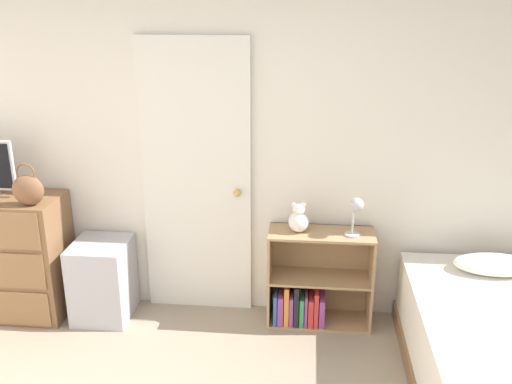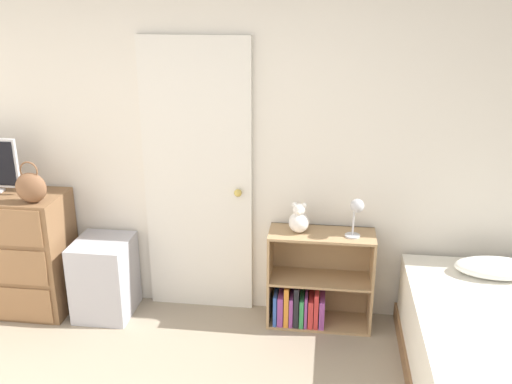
# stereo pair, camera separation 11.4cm
# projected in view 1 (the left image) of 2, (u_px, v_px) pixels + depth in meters

# --- Properties ---
(wall_back) EXTENTS (10.00, 0.06, 2.55)m
(wall_back) POSITION_uv_depth(u_px,v_px,m) (231.00, 145.00, 4.06)
(wall_back) COLOR silver
(wall_back) RESTS_ON ground_plane
(door_closed) EXTENTS (0.79, 0.09, 2.04)m
(door_closed) POSITION_uv_depth(u_px,v_px,m) (197.00, 181.00, 4.12)
(door_closed) COLOR silver
(door_closed) RESTS_ON ground_plane
(handbag) EXTENTS (0.22, 0.13, 0.30)m
(handbag) POSITION_uv_depth(u_px,v_px,m) (28.00, 190.00, 3.89)
(handbag) COLOR brown
(handbag) RESTS_ON dresser
(storage_bin) EXTENTS (0.40, 0.44, 0.59)m
(storage_bin) POSITION_uv_depth(u_px,v_px,m) (103.00, 280.00, 4.22)
(storage_bin) COLOR #ADADB7
(storage_bin) RESTS_ON ground_plane
(bookshelf) EXTENTS (0.74, 0.30, 0.72)m
(bookshelf) POSITION_uv_depth(u_px,v_px,m) (311.00, 288.00, 4.15)
(bookshelf) COLOR tan
(bookshelf) RESTS_ON ground_plane
(teddy_bear) EXTENTS (0.14, 0.14, 0.22)m
(teddy_bear) POSITION_uv_depth(u_px,v_px,m) (299.00, 219.00, 3.98)
(teddy_bear) COLOR silver
(teddy_bear) RESTS_ON bookshelf
(desk_lamp) EXTENTS (0.12, 0.11, 0.28)m
(desk_lamp) POSITION_uv_depth(u_px,v_px,m) (356.00, 209.00, 3.87)
(desk_lamp) COLOR #B2B2B7
(desk_lamp) RESTS_ON bookshelf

